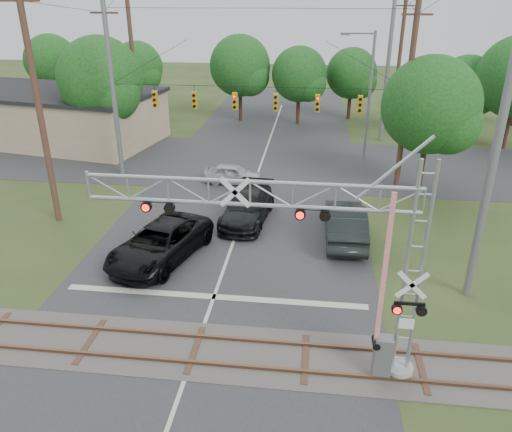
# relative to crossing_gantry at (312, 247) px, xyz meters

# --- Properties ---
(ground) EXTENTS (160.00, 160.00, 0.00)m
(ground) POSITION_rel_crossing_gantry_xyz_m (-4.02, -1.63, -4.71)
(ground) COLOR #2D3E1C
(ground) RESTS_ON ground
(road_main) EXTENTS (14.00, 90.00, 0.02)m
(road_main) POSITION_rel_crossing_gantry_xyz_m (-4.02, 8.37, -4.70)
(road_main) COLOR #2D2D30
(road_main) RESTS_ON ground
(road_cross) EXTENTS (90.00, 12.00, 0.02)m
(road_cross) POSITION_rel_crossing_gantry_xyz_m (-4.02, 22.37, -4.69)
(road_cross) COLOR #2D2D30
(road_cross) RESTS_ON ground
(railroad_track) EXTENTS (90.00, 3.20, 0.17)m
(railroad_track) POSITION_rel_crossing_gantry_xyz_m (-4.02, 0.37, -4.67)
(railroad_track) COLOR #49453F
(railroad_track) RESTS_ON ground
(crossing_gantry) EXTENTS (10.76, 0.98, 7.67)m
(crossing_gantry) POSITION_rel_crossing_gantry_xyz_m (0.00, 0.00, 0.00)
(crossing_gantry) COLOR gray
(crossing_gantry) RESTS_ON ground
(traffic_signal_span) EXTENTS (19.34, 0.36, 11.50)m
(traffic_signal_span) POSITION_rel_crossing_gantry_xyz_m (-3.11, 18.37, 0.99)
(traffic_signal_span) COLOR gray
(traffic_signal_span) RESTS_ON ground
(pickup_black) EXTENTS (4.56, 6.85, 1.75)m
(pickup_black) POSITION_rel_crossing_gantry_xyz_m (-7.22, 6.84, -3.83)
(pickup_black) COLOR black
(pickup_black) RESTS_ON ground
(car_dark) EXTENTS (2.88, 5.90, 1.65)m
(car_dark) POSITION_rel_crossing_gantry_xyz_m (-3.65, 11.78, -3.88)
(car_dark) COLOR black
(car_dark) RESTS_ON ground
(sedan_silver) EXTENTS (4.01, 1.74, 1.35)m
(sedan_silver) POSITION_rel_crossing_gantry_xyz_m (-5.43, 17.65, -4.03)
(sedan_silver) COLOR #AEB0B6
(sedan_silver) RESTS_ON ground
(suv_dark) EXTENTS (2.07, 5.73, 1.88)m
(suv_dark) POSITION_rel_crossing_gantry_xyz_m (1.73, 10.12, -3.77)
(suv_dark) COLOR black
(suv_dark) RESTS_ON ground
(commercial_building) EXTENTS (19.77, 12.58, 4.29)m
(commercial_building) POSITION_rel_crossing_gantry_xyz_m (-22.78, 26.46, -2.55)
(commercial_building) COLOR tan
(commercial_building) RESTS_ON ground
(streetlight) EXTENTS (2.51, 0.26, 9.43)m
(streetlight) POSITION_rel_crossing_gantry_xyz_m (3.60, 24.12, 0.57)
(streetlight) COLOR gray
(streetlight) RESTS_ON ground
(utility_poles) EXTENTS (24.10, 29.66, 14.28)m
(utility_poles) POSITION_rel_crossing_gantry_xyz_m (-1.82, 20.88, 1.86)
(utility_poles) COLOR #42291E
(utility_poles) RESTS_ON ground
(treeline) EXTENTS (52.50, 26.11, 9.04)m
(treeline) POSITION_rel_crossing_gantry_xyz_m (-4.21, 31.21, 0.49)
(treeline) COLOR #392319
(treeline) RESTS_ON ground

